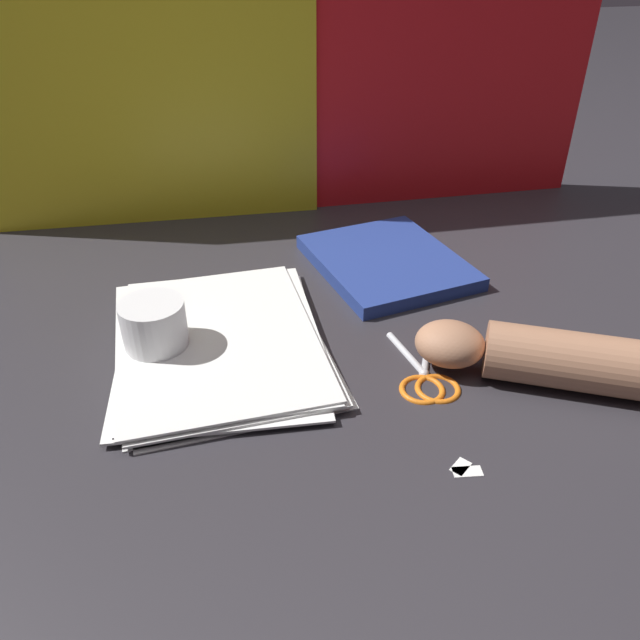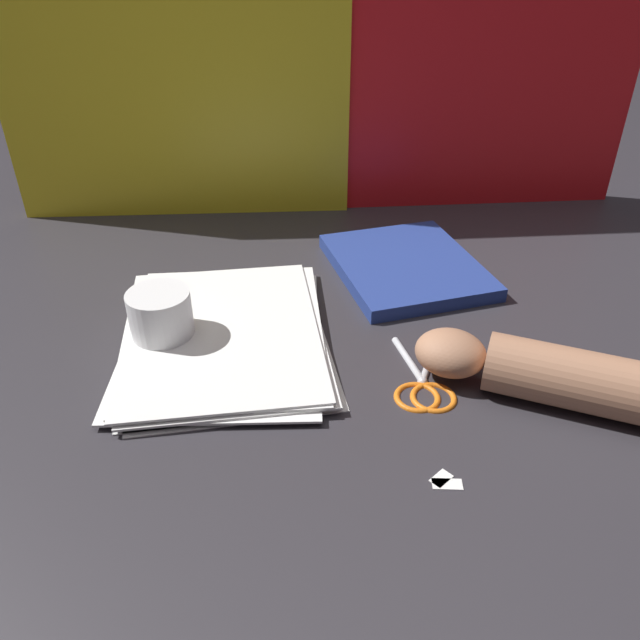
# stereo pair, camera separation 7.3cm
# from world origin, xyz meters

# --- Properties ---
(ground_plane) EXTENTS (6.00, 6.00, 0.00)m
(ground_plane) POSITION_xyz_m (0.00, 0.00, 0.00)
(ground_plane) COLOR #2D2B30
(backdrop_panel_left) EXTENTS (0.58, 0.04, 0.49)m
(backdrop_panel_left) POSITION_xyz_m (-0.21, 0.47, 0.25)
(backdrop_panel_left) COLOR yellow
(backdrop_panel_left) RESTS_ON ground_plane
(backdrop_panel_center) EXTENTS (0.81, 0.03, 0.58)m
(backdrop_panel_center) POSITION_xyz_m (0.17, 0.47, 0.29)
(backdrop_panel_center) COLOR red
(backdrop_panel_center) RESTS_ON ground_plane
(paper_stack) EXTENTS (0.28, 0.34, 0.02)m
(paper_stack) POSITION_xyz_m (-0.13, 0.04, 0.01)
(paper_stack) COLOR white
(paper_stack) RESTS_ON ground_plane
(book_closed) EXTENTS (0.25, 0.28, 0.02)m
(book_closed) POSITION_xyz_m (0.14, 0.20, 0.01)
(book_closed) COLOR navy
(book_closed) RESTS_ON ground_plane
(scissors) EXTENTS (0.09, 0.15, 0.01)m
(scissors) POSITION_xyz_m (0.10, -0.07, 0.00)
(scissors) COLOR silver
(scissors) RESTS_ON ground_plane
(hand_forearm) EXTENTS (0.28, 0.18, 0.07)m
(hand_forearm) POSITION_xyz_m (0.22, -0.10, 0.03)
(hand_forearm) COLOR #A87556
(hand_forearm) RESTS_ON ground_plane
(paper_scrap_near) EXTENTS (0.03, 0.02, 0.00)m
(paper_scrap_near) POSITION_xyz_m (0.08, -0.21, 0.00)
(paper_scrap_near) COLOR white
(paper_scrap_near) RESTS_ON ground_plane
(paper_scrap_mid) EXTENTS (0.03, 0.02, 0.00)m
(paper_scrap_mid) POSITION_xyz_m (0.09, -0.22, 0.00)
(paper_scrap_mid) COLOR white
(paper_scrap_mid) RESTS_ON ground_plane
(mug) EXTENTS (0.08, 0.08, 0.08)m
(mug) POSITION_xyz_m (-0.21, 0.04, 0.04)
(mug) COLOR white
(mug) RESTS_ON ground_plane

